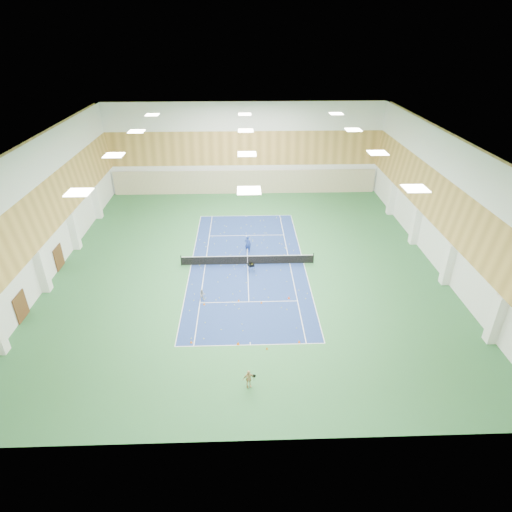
# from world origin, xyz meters

# --- Properties ---
(ground) EXTENTS (40.00, 40.00, 0.00)m
(ground) POSITION_xyz_m (0.00, 0.00, 0.00)
(ground) COLOR #2C6736
(ground) RESTS_ON ground
(room_shell) EXTENTS (36.00, 40.00, 12.00)m
(room_shell) POSITION_xyz_m (0.00, 0.00, 6.00)
(room_shell) COLOR white
(room_shell) RESTS_ON ground
(wood_cladding) EXTENTS (36.00, 40.00, 8.00)m
(wood_cladding) POSITION_xyz_m (0.00, 0.00, 8.00)
(wood_cladding) COLOR tan
(wood_cladding) RESTS_ON room_shell
(ceiling_light_grid) EXTENTS (21.40, 25.40, 0.06)m
(ceiling_light_grid) POSITION_xyz_m (0.00, 0.00, 11.92)
(ceiling_light_grid) COLOR white
(ceiling_light_grid) RESTS_ON room_shell
(court_surface) EXTENTS (10.97, 23.77, 0.01)m
(court_surface) POSITION_xyz_m (0.00, 0.00, 0.01)
(court_surface) COLOR navy
(court_surface) RESTS_ON ground
(tennis_balls_scatter) EXTENTS (10.57, 22.77, 0.07)m
(tennis_balls_scatter) POSITION_xyz_m (0.00, 0.00, 0.05)
(tennis_balls_scatter) COLOR yellow
(tennis_balls_scatter) RESTS_ON ground
(tennis_net) EXTENTS (12.80, 0.10, 1.10)m
(tennis_net) POSITION_xyz_m (0.00, 0.00, 0.55)
(tennis_net) COLOR black
(tennis_net) RESTS_ON ground
(back_curtain) EXTENTS (35.40, 0.16, 3.20)m
(back_curtain) POSITION_xyz_m (0.00, 19.75, 1.60)
(back_curtain) COLOR #C6B793
(back_curtain) RESTS_ON ground
(door_left_a) EXTENTS (0.08, 1.80, 2.20)m
(door_left_a) POSITION_xyz_m (-17.92, -8.00, 1.10)
(door_left_a) COLOR #593319
(door_left_a) RESTS_ON ground
(door_left_b) EXTENTS (0.08, 1.80, 2.20)m
(door_left_b) POSITION_xyz_m (-17.92, 0.00, 1.10)
(door_left_b) COLOR #593319
(door_left_b) RESTS_ON ground
(coach) EXTENTS (0.77, 0.65, 1.79)m
(coach) POSITION_xyz_m (0.07, 2.59, 0.89)
(coach) COLOR navy
(coach) RESTS_ON ground
(child_court) EXTENTS (0.60, 0.52, 1.04)m
(child_court) POSITION_xyz_m (-3.91, -5.98, 0.52)
(child_court) COLOR #9A9AA2
(child_court) RESTS_ON ground
(child_apron) EXTENTS (0.85, 0.56, 1.34)m
(child_apron) POSITION_xyz_m (-0.20, -15.92, 0.67)
(child_apron) COLOR tan
(child_apron) RESTS_ON ground
(ball_cart) EXTENTS (0.70, 0.70, 0.92)m
(ball_cart) POSITION_xyz_m (0.30, -1.42, 0.46)
(ball_cart) COLOR black
(ball_cart) RESTS_ON ground
(cone_svc_a) EXTENTS (0.21, 0.21, 0.23)m
(cone_svc_a) POSITION_xyz_m (-3.73, -6.68, 0.11)
(cone_svc_a) COLOR orange
(cone_svc_a) RESTS_ON ground
(cone_svc_b) EXTENTS (0.19, 0.19, 0.21)m
(cone_svc_b) POSITION_xyz_m (-0.86, -6.27, 0.10)
(cone_svc_b) COLOR orange
(cone_svc_b) RESTS_ON ground
(cone_svc_c) EXTENTS (0.18, 0.18, 0.20)m
(cone_svc_c) POSITION_xyz_m (1.05, -6.62, 0.10)
(cone_svc_c) COLOR #DA650B
(cone_svc_c) RESTS_ON ground
(cone_svc_d) EXTENTS (0.21, 0.21, 0.23)m
(cone_svc_d) POSITION_xyz_m (3.43, -6.02, 0.12)
(cone_svc_d) COLOR #FF470D
(cone_svc_d) RESTS_ON ground
(cone_base_a) EXTENTS (0.20, 0.20, 0.22)m
(cone_base_a) POSITION_xyz_m (-4.33, -11.50, 0.11)
(cone_base_a) COLOR orange
(cone_base_a) RESTS_ON ground
(cone_base_b) EXTENTS (0.22, 0.22, 0.25)m
(cone_base_b) POSITION_xyz_m (-0.88, -11.79, 0.12)
(cone_base_b) COLOR orange
(cone_base_b) RESTS_ON ground
(cone_base_c) EXTENTS (0.17, 0.17, 0.19)m
(cone_base_c) POSITION_xyz_m (1.20, -12.36, 0.10)
(cone_base_c) COLOR orange
(cone_base_c) RESTS_ON ground
(cone_base_d) EXTENTS (0.19, 0.19, 0.21)m
(cone_base_d) POSITION_xyz_m (3.60, -11.74, 0.11)
(cone_base_d) COLOR #FE5D0D
(cone_base_d) RESTS_ON ground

